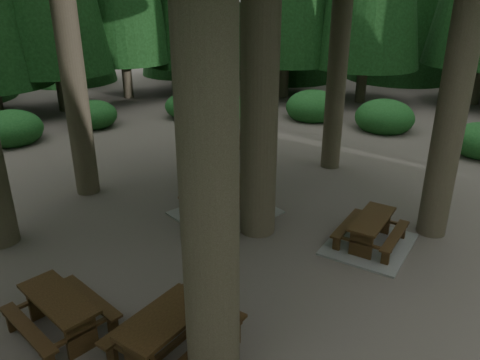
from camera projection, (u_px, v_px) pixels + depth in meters
ground at (237, 243)px, 10.79m from camera, size 80.00×80.00×0.00m
picnic_table_a at (370, 236)px, 10.63m from camera, size 2.53×2.31×0.71m
picnic_table_b at (60, 309)px, 7.85m from camera, size 1.58×1.86×0.73m
picnic_table_c at (225, 204)px, 12.09m from camera, size 2.47×2.07×0.82m
picnic_table_d at (224, 140)px, 16.41m from camera, size 1.69×1.41×0.69m
picnic_table_e at (174, 326)px, 7.38m from camera, size 2.24×1.99×0.82m
shrub_ring at (240, 208)px, 11.58m from camera, size 23.86×24.64×1.49m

